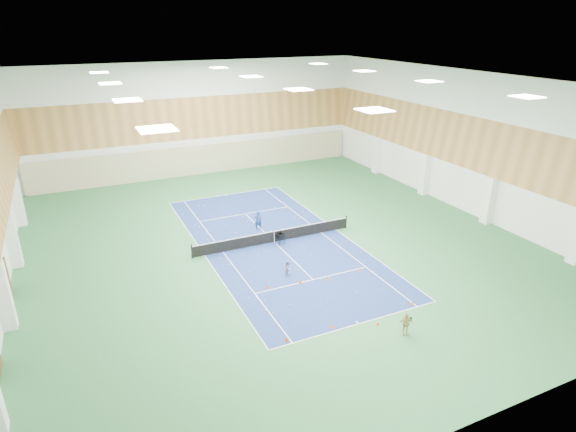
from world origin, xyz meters
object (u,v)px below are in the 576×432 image
(coach, at_px, (258,220))
(tennis_net, at_px, (274,236))
(child_court, at_px, (288,268))
(child_apron, at_px, (406,324))
(ball_cart, at_px, (280,239))

(coach, bearing_deg, tennis_net, 97.87)
(child_court, bearing_deg, coach, 42.97)
(tennis_net, xyz_separation_m, child_court, (-1.24, -5.18, -0.00))
(tennis_net, height_order, child_court, tennis_net)
(tennis_net, distance_m, child_apron, 13.84)
(tennis_net, distance_m, child_court, 5.32)
(child_apron, bearing_deg, ball_cart, 114.06)
(child_court, height_order, child_apron, child_apron)
(coach, height_order, child_court, coach)
(tennis_net, bearing_deg, child_court, -103.45)
(coach, xyz_separation_m, child_court, (-1.03, -7.98, -0.25))
(child_court, bearing_deg, ball_cart, 32.72)
(ball_cart, bearing_deg, tennis_net, 93.92)
(child_court, relative_size, child_apron, 0.83)
(tennis_net, height_order, ball_cart, tennis_net)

